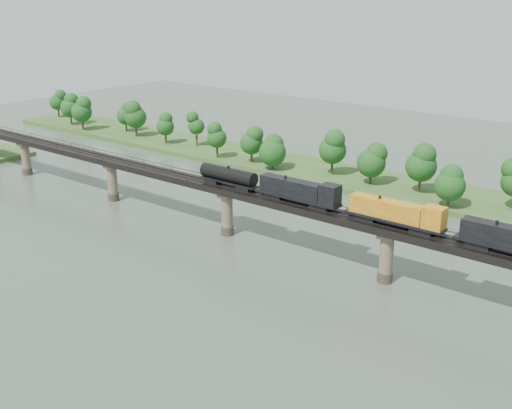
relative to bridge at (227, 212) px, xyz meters
The scene contains 6 objects.
ground 30.49m from the bridge, 90.00° to the right, with size 400.00×400.00×0.00m, color #3A4A3B.
far_bank 55.20m from the bridge, 90.00° to the left, with size 300.00×24.00×1.60m, color #305221.
bridge is the anchor object (origin of this frame).
bridge_superstructure 6.33m from the bridge, 90.00° to the left, with size 220.00×4.90×0.75m.
far_treeline 51.30m from the bridge, 99.23° to the left, with size 289.06×17.54×13.60m.
freight_train 34.96m from the bridge, ahead, with size 79.71×3.11×5.49m.
Camera 1 is at (90.30, -73.10, 53.62)m, focal length 45.00 mm.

